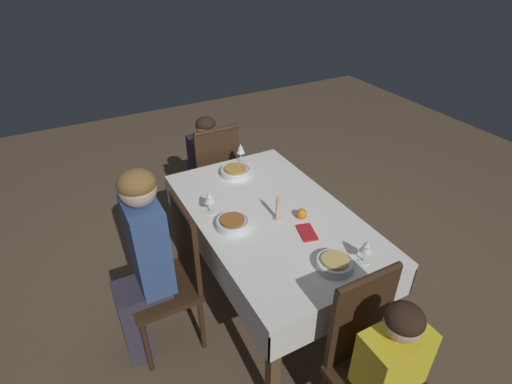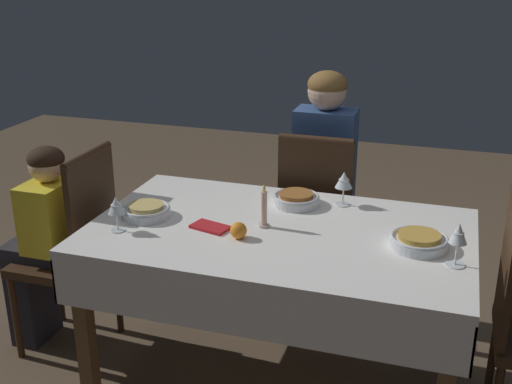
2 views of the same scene
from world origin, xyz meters
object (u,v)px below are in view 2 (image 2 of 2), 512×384
chair_north (318,218)px  wine_glass_west (116,206)px  wine_glass_north (344,181)px  person_child_yellow (43,238)px  bowl_east (419,241)px  napkin_red_folded (210,227)px  bowl_west (146,211)px  wine_glass_east (458,235)px  person_adult_denim (326,176)px  orange_fruit (238,230)px  dining_table (279,249)px  candle_centerpiece (264,211)px  chair_west (76,245)px  bowl_north (297,199)px

chair_north → wine_glass_west: size_ratio=6.90×
wine_glass_north → person_child_yellow: bearing=-166.7°
bowl_east → napkin_red_folded: bowl_east is taller
person_child_yellow → bowl_west: (0.58, -0.07, 0.24)m
person_child_yellow → wine_glass_east: person_child_yellow is taller
wine_glass_north → wine_glass_west: bearing=-145.7°
napkin_red_folded → bowl_west: bearing=173.9°
person_child_yellow → napkin_red_folded: 0.91m
person_adult_denim → orange_fruit: 0.97m
bowl_east → orange_fruit: size_ratio=3.36×
dining_table → candle_centerpiece: size_ratio=8.55×
person_child_yellow → wine_glass_east: bearing=85.7°
wine_glass_east → chair_west: bearing=175.2°
chair_north → wine_glass_west: 1.13m
wine_glass_north → candle_centerpiece: 0.42m
bowl_west → wine_glass_west: (-0.04, -0.16, 0.08)m
wine_glass_east → napkin_red_folded: (-0.94, 0.04, -0.11)m
person_child_yellow → bowl_east: bearing=89.1°
chair_west → bowl_east: size_ratio=4.55×
dining_table → wine_glass_east: wine_glass_east is taller
person_adult_denim → person_child_yellow: bearing=34.5°
chair_north → person_adult_denim: (0.00, 0.15, 0.17)m
chair_west → wine_glass_north: bearing=105.1°
chair_north → wine_glass_east: 1.08m
person_child_yellow → napkin_red_folded: person_child_yellow is taller
dining_table → person_child_yellow: bearing=179.1°
person_child_yellow → orange_fruit: size_ratio=15.36×
bowl_east → wine_glass_west: wine_glass_west is taller
napkin_red_folded → chair_west: bearing=171.9°
chair_west → bowl_east: bearing=89.0°
wine_glass_west → candle_centerpiece: (0.54, 0.21, -0.03)m
napkin_red_folded → wine_glass_north: bearing=42.2°
bowl_east → wine_glass_east: bearing=-39.5°
candle_centerpiece → napkin_red_folded: candle_centerpiece is taller
dining_table → wine_glass_west: 0.67m
person_child_yellow → wine_glass_west: 0.66m
chair_north → wine_glass_east: chair_north is taller
chair_west → chair_north: bearing=123.2°
bowl_north → orange_fruit: size_ratio=3.12×
chair_west → wine_glass_north: 1.25m
chair_north → napkin_red_folded: 0.83m
wine_glass_north → dining_table: bearing=-120.3°
bowl_north → bowl_east: size_ratio=0.93×
wine_glass_east → bowl_west: bearing=176.8°
person_adult_denim → chair_north: bearing=90.0°
chair_west → person_child_yellow: (-0.17, 0.00, 0.01)m
person_child_yellow → orange_fruit: 1.06m
napkin_red_folded → wine_glass_west: bearing=-159.0°
wine_glass_west → dining_table: bearing=19.4°
dining_table → bowl_east: 0.56m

